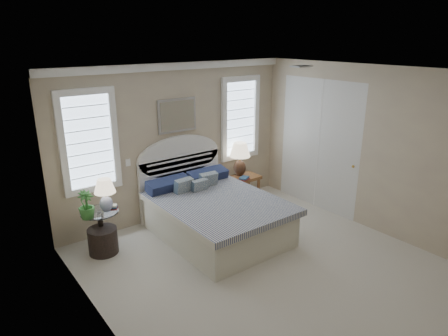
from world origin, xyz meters
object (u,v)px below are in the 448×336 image
side_table_left (101,226)px  floor_pot (103,241)px  nightstand_right (246,183)px  bed (212,212)px  lamp_right (240,155)px  lamp_left (105,191)px

side_table_left → floor_pot: bearing=-103.9°
nightstand_right → floor_pot: nightstand_right is taller
bed → floor_pot: 1.76m
bed → lamp_right: (1.24, 0.81, 0.54)m
side_table_left → lamp_right: size_ratio=0.96×
lamp_left → lamp_right: lamp_right is taller
nightstand_right → floor_pot: bearing=-175.9°
side_table_left → bed: bearing=-19.7°
floor_pot → lamp_left: bearing=26.0°
side_table_left → nightstand_right: size_ratio=1.19×
side_table_left → lamp_right: 2.95m
nightstand_right → lamp_left: (-2.85, -0.15, 0.56)m
lamp_left → side_table_left: bearing=152.7°
side_table_left → nightstand_right: (2.95, 0.10, -0.00)m
nightstand_right → floor_pot: (-2.98, -0.21, -0.19)m
bed → nightstand_right: bed is taller
nightstand_right → floor_pot: 2.99m
lamp_left → lamp_right: size_ratio=0.78×
nightstand_right → bed: bearing=-152.0°
bed → lamp_right: 1.58m
side_table_left → lamp_left: (0.10, -0.05, 0.55)m
bed → lamp_left: 1.73m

